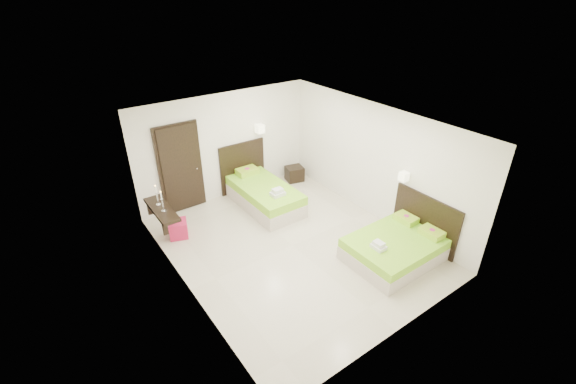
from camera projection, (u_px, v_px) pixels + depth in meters
floor at (293, 245)px, 7.99m from camera, size 5.50×5.50×0.00m
bed_single at (263, 193)px, 9.32m from camera, size 1.25×2.09×1.72m
bed_double at (397, 246)px, 7.53m from camera, size 1.78×1.51×1.47m
nightstand at (294, 174)px, 10.50m from camera, size 0.52×0.49×0.39m
ottoman at (178, 229)px, 8.19m from camera, size 0.48×0.48×0.37m
door at (181, 169)px, 8.78m from camera, size 1.02×0.15×2.14m
console_shelf at (161, 210)px, 7.66m from camera, size 0.35×1.20×0.78m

